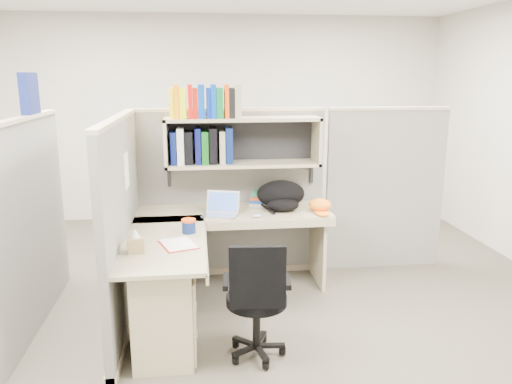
{
  "coord_description": "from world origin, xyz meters",
  "views": [
    {
      "loc": [
        -0.31,
        -3.78,
        1.93
      ],
      "look_at": [
        0.17,
        0.25,
        0.97
      ],
      "focal_mm": 35.0,
      "sensor_mm": 36.0,
      "label": 1
    }
  ],
  "objects": [
    {
      "name": "ground",
      "position": [
        0.0,
        0.0,
        0.0
      ],
      "size": [
        6.0,
        6.0,
        0.0
      ],
      "primitive_type": "plane",
      "color": "#343028",
      "rests_on": "ground"
    },
    {
      "name": "room_shell",
      "position": [
        0.0,
        0.0,
        1.62
      ],
      "size": [
        6.0,
        6.0,
        6.0
      ],
      "color": "#BBB5A9",
      "rests_on": "ground"
    },
    {
      "name": "cubicle",
      "position": [
        -0.37,
        0.45,
        0.91
      ],
      "size": [
        3.79,
        1.84,
        1.95
      ],
      "color": "#5D5D59",
      "rests_on": "ground"
    },
    {
      "name": "desk",
      "position": [
        -0.41,
        -0.29,
        0.44
      ],
      "size": [
        1.74,
        1.75,
        0.73
      ],
      "color": "tan",
      "rests_on": "ground"
    },
    {
      "name": "laptop",
      "position": [
        -0.13,
        0.41,
        0.84
      ],
      "size": [
        0.37,
        0.37,
        0.21
      ],
      "primitive_type": null,
      "rotation": [
        0.0,
        0.0,
        -0.3
      ],
      "color": "#B9B9BE",
      "rests_on": "desk"
    },
    {
      "name": "backpack",
      "position": [
        0.44,
        0.57,
        0.86
      ],
      "size": [
        0.47,
        0.37,
        0.26
      ],
      "primitive_type": null,
      "rotation": [
        0.0,
        0.0,
        -0.07
      ],
      "color": "black",
      "rests_on": "desk"
    },
    {
      "name": "orange_cap",
      "position": [
        0.78,
        0.47,
        0.79
      ],
      "size": [
        0.22,
        0.25,
        0.11
      ],
      "primitive_type": null,
      "rotation": [
        0.0,
        0.0,
        -0.06
      ],
      "color": "orange",
      "rests_on": "desk"
    },
    {
      "name": "snack_canister",
      "position": [
        -0.39,
        -0.03,
        0.79
      ],
      "size": [
        0.11,
        0.11,
        0.11
      ],
      "color": "navy",
      "rests_on": "desk"
    },
    {
      "name": "tissue_box",
      "position": [
        -0.75,
        -0.43,
        0.82
      ],
      "size": [
        0.13,
        0.13,
        0.17
      ],
      "primitive_type": null,
      "rotation": [
        0.0,
        0.0,
        0.18
      ],
      "color": "tan",
      "rests_on": "desk"
    },
    {
      "name": "mouse",
      "position": [
        0.18,
        0.32,
        0.75
      ],
      "size": [
        0.09,
        0.08,
        0.03
      ],
      "primitive_type": "ellipsoid",
      "rotation": [
        0.0,
        0.0,
        -0.29
      ],
      "color": "#8DABC8",
      "rests_on": "desk"
    },
    {
      "name": "paper_cup",
      "position": [
        0.04,
        0.69,
        0.78
      ],
      "size": [
        0.08,
        0.08,
        0.09
      ],
      "primitive_type": "cylinder",
      "rotation": [
        0.0,
        0.0,
        -0.34
      ],
      "color": "white",
      "rests_on": "desk"
    },
    {
      "name": "book_stack",
      "position": [
        0.28,
        0.79,
        0.79
      ],
      "size": [
        0.25,
        0.29,
        0.12
      ],
      "primitive_type": null,
      "rotation": [
        0.0,
        0.0,
        -0.27
      ],
      "color": "gray",
      "rests_on": "desk"
    },
    {
      "name": "loose_paper",
      "position": [
        -0.47,
        -0.29,
        0.73
      ],
      "size": [
        0.29,
        0.34,
        0.0
      ],
      "primitive_type": null,
      "rotation": [
        0.0,
        0.0,
        0.33
      ],
      "color": "silver",
      "rests_on": "desk"
    },
    {
      "name": "task_chair",
      "position": [
        0.06,
        -0.69,
        0.31
      ],
      "size": [
        0.47,
        0.44,
        0.88
      ],
      "color": "black",
      "rests_on": "ground"
    }
  ]
}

